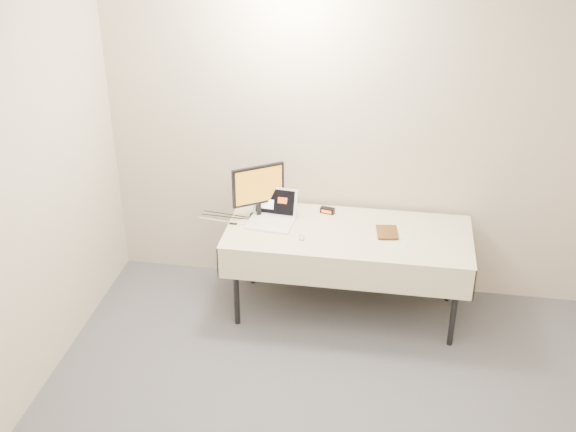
% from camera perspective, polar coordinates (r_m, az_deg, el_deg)
% --- Properties ---
extents(back_wall, '(4.00, 0.10, 2.70)m').
position_cam_1_polar(back_wall, '(5.64, 5.46, 6.45)').
color(back_wall, beige).
rests_on(back_wall, ground).
extents(table, '(1.86, 0.81, 0.74)m').
position_cam_1_polar(table, '(5.53, 4.77, -1.78)').
color(table, black).
rests_on(table, ground).
extents(laptop, '(0.38, 0.35, 0.24)m').
position_cam_1_polar(laptop, '(5.60, -1.25, 0.11)').
color(laptop, white).
rests_on(laptop, table).
extents(monitor, '(0.37, 0.25, 0.44)m').
position_cam_1_polar(monitor, '(5.58, -2.36, 2.26)').
color(monitor, black).
rests_on(monitor, table).
extents(book, '(0.16, 0.04, 0.21)m').
position_cam_1_polar(book, '(5.44, 7.09, -0.42)').
color(book, '#8C5819').
rests_on(book, table).
extents(alarm_clock, '(0.12, 0.07, 0.05)m').
position_cam_1_polar(alarm_clock, '(5.74, 3.13, 0.45)').
color(alarm_clock, black).
rests_on(alarm_clock, table).
extents(clicker, '(0.07, 0.09, 0.02)m').
position_cam_1_polar(clicker, '(5.38, 1.07, -1.68)').
color(clicker, silver).
rests_on(clicker, table).
extents(paper_form, '(0.16, 0.26, 0.00)m').
position_cam_1_polar(paper_form, '(5.41, 9.00, -2.01)').
color(paper_form, '#C4E9B9').
rests_on(paper_form, table).
extents(usb_dongle, '(0.06, 0.02, 0.01)m').
position_cam_1_polar(usb_dongle, '(5.59, -4.35, -0.61)').
color(usb_dongle, black).
rests_on(usb_dongle, table).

